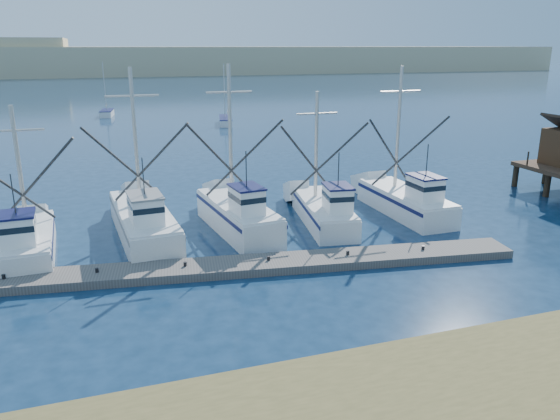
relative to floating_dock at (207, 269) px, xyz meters
name	(u,v)px	position (x,y,z in m)	size (l,w,h in m)	color
ground	(404,304)	(7.19, -5.93, -0.21)	(500.00, 500.00, 0.00)	#0D2239
floating_dock	(207,269)	(0.00, 0.00, 0.00)	(30.89, 2.06, 0.41)	#5B5651
dune_ridge	(123,60)	(7.19, 204.07, 4.79)	(360.00, 60.00, 10.00)	tan
trawler_fleet	(197,221)	(0.47, 5.15, 0.75)	(30.16, 9.72, 9.43)	white
sailboat_near	(226,121)	(12.43, 49.92, 0.29)	(2.96, 6.79, 8.10)	white
sailboat_far	(107,113)	(-2.86, 64.25, 0.30)	(2.33, 5.05, 8.10)	white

